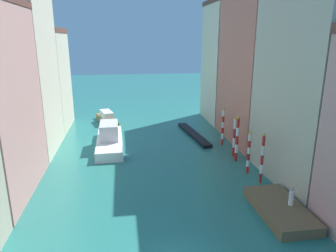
# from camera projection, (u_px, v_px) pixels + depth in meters

# --- Properties ---
(ground_plane) EXTENTS (154.00, 154.00, 0.00)m
(ground_plane) POSITION_uv_depth(u_px,v_px,m) (145.00, 139.00, 40.67)
(ground_plane) COLOR #28756B
(building_left_2) EXTENTS (6.23, 9.78, 21.84)m
(building_left_2) POSITION_uv_depth(u_px,v_px,m) (19.00, 56.00, 33.76)
(building_left_2) COLOR beige
(building_left_2) RESTS_ON ground
(building_left_3) EXTENTS (6.23, 9.30, 14.20)m
(building_left_3) POSITION_uv_depth(u_px,v_px,m) (44.00, 80.00, 43.84)
(building_left_3) COLOR beige
(building_left_3) RESTS_ON ground
(building_right_1) EXTENTS (6.23, 11.58, 17.53)m
(building_right_1) POSITION_uv_depth(u_px,v_px,m) (312.00, 87.00, 26.87)
(building_right_1) COLOR #BCB299
(building_right_1) RESTS_ON ground
(building_right_2) EXTENTS (6.23, 11.98, 19.89)m
(building_right_2) POSITION_uv_depth(u_px,v_px,m) (257.00, 63.00, 37.71)
(building_right_2) COLOR #C6705B
(building_right_2) RESTS_ON ground
(building_right_3) EXTENTS (6.23, 9.22, 18.37)m
(building_right_3) POSITION_uv_depth(u_px,v_px,m) (227.00, 62.00, 48.20)
(building_right_3) COLOR beige
(building_right_3) RESTS_ON ground
(waterfront_dock) EXTENTS (3.21, 6.51, 0.79)m
(waterfront_dock) POSITION_uv_depth(u_px,v_px,m) (280.00, 209.00, 23.33)
(waterfront_dock) COLOR brown
(waterfront_dock) RESTS_ON ground
(person_on_dock) EXTENTS (0.36, 0.36, 1.45)m
(person_on_dock) POSITION_uv_depth(u_px,v_px,m) (291.00, 197.00, 23.03)
(person_on_dock) COLOR white
(person_on_dock) RESTS_ON waterfront_dock
(mooring_pole_0) EXTENTS (0.29, 0.29, 4.75)m
(mooring_pole_0) POSITION_uv_depth(u_px,v_px,m) (262.00, 158.00, 27.88)
(mooring_pole_0) COLOR red
(mooring_pole_0) RESTS_ON ground
(mooring_pole_1) EXTENTS (0.32, 0.32, 4.28)m
(mooring_pole_1) POSITION_uv_depth(u_px,v_px,m) (249.00, 152.00, 30.05)
(mooring_pole_1) COLOR red
(mooring_pole_1) RESTS_ON ground
(mooring_pole_2) EXTENTS (0.36, 0.36, 5.01)m
(mooring_pole_2) POSITION_uv_depth(u_px,v_px,m) (237.00, 138.00, 32.94)
(mooring_pole_2) COLOR red
(mooring_pole_2) RESTS_ON ground
(mooring_pole_3) EXTENTS (0.31, 0.31, 4.59)m
(mooring_pole_3) POSITION_uv_depth(u_px,v_px,m) (234.00, 136.00, 34.22)
(mooring_pole_3) COLOR red
(mooring_pole_3) RESTS_ON ground
(mooring_pole_4) EXTENTS (0.34, 0.34, 4.67)m
(mooring_pole_4) POSITION_uv_depth(u_px,v_px,m) (223.00, 126.00, 38.12)
(mooring_pole_4) COLOR red
(mooring_pole_4) RESTS_ON ground
(vaporetto_white) EXTENTS (3.21, 10.57, 3.03)m
(vaporetto_white) POSITION_uv_depth(u_px,v_px,m) (110.00, 139.00, 37.64)
(vaporetto_white) COLOR white
(vaporetto_white) RESTS_ON ground
(gondola_black) EXTENTS (2.35, 10.56, 0.42)m
(gondola_black) POSITION_uv_depth(u_px,v_px,m) (194.00, 134.00, 42.12)
(gondola_black) COLOR black
(gondola_black) RESTS_ON ground
(motorboat_0) EXTENTS (3.83, 7.59, 1.89)m
(motorboat_0) POSITION_uv_depth(u_px,v_px,m) (107.00, 118.00, 48.42)
(motorboat_0) COLOR olive
(motorboat_0) RESTS_ON ground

